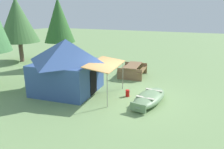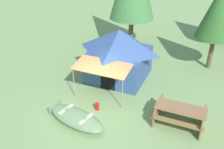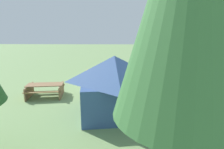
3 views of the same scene
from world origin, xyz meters
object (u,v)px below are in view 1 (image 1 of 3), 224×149
Objects in this scene: pine_tree_back_right at (17,20)px; canvas_cabin_tent at (67,65)px; fuel_can at (128,93)px; pine_tree_far_center at (59,20)px; picnic_table at (133,69)px; beached_rowboat at (149,98)px; cooler_box at (73,96)px.

canvas_cabin_tent is at bearing -117.06° from pine_tree_back_right.
pine_tree_far_center is (3.27, 6.63, 3.23)m from fuel_can.
picnic_table is 3.52m from fuel_can.
pine_tree_back_right reaches higher than fuel_can.
beached_rowboat is 8.55× the size of fuel_can.
pine_tree_far_center is at bearing 43.60° from cooler_box.
cooler_box is at bearing -132.63° from canvas_cabin_tent.
canvas_cabin_tent reaches higher than fuel_can.
beached_rowboat is at bearing -149.22° from picnic_table.
pine_tree_back_right is (4.02, 7.86, 1.97)m from canvas_cabin_tent.
fuel_can is (-3.35, -1.00, -0.32)m from picnic_table.
picnic_table is at bearing -90.12° from pine_tree_back_right.
pine_tree_far_center reaches higher than fuel_can.
pine_tree_back_right is 1.03× the size of pine_tree_far_center.
beached_rowboat is 12.95m from pine_tree_back_right.
pine_tree_far_center reaches higher than picnic_table.
canvas_cabin_tent is 0.89× the size of pine_tree_back_right.
picnic_table is at bearing -26.69° from canvas_cabin_tent.
pine_tree_far_center is (3.91, 3.62, 2.01)m from canvas_cabin_tent.
pine_tree_far_center is at bearing 65.55° from beached_rowboat.
picnic_table is (4.00, -2.01, -0.90)m from canvas_cabin_tent.
pine_tree_far_center reaches higher than cooler_box.
beached_rowboat is at bearing -69.54° from cooler_box.
canvas_cabin_tent is 5.69m from pine_tree_far_center.
pine_tree_back_right is at bearing 88.62° from pine_tree_far_center.
fuel_can is (1.48, -2.10, -0.01)m from cooler_box.
cooler_box is 2.57m from fuel_can.
picnic_table is at bearing -89.16° from pine_tree_far_center.
cooler_box is 1.55× the size of fuel_can.
picnic_table is at bearing -12.81° from cooler_box.
cooler_box is at bearing -118.96° from pine_tree_back_right.
pine_tree_far_center is (3.54, 7.78, 3.15)m from beached_rowboat.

